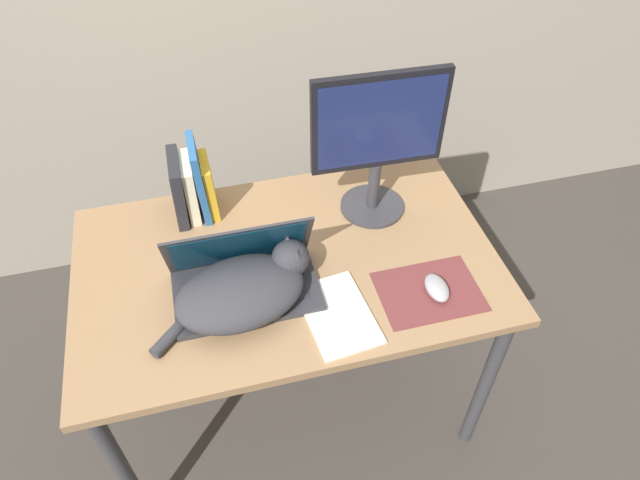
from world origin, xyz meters
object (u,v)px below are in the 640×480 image
at_px(book_row, 192,185).
at_px(external_monitor, 378,139).
at_px(laptop, 244,278).
at_px(notepad, 338,314).
at_px(computer_mouse, 437,288).
at_px(cat, 245,289).

bearing_deg(book_row, external_monitor, -12.66).
height_order(laptop, notepad, laptop).
distance_m(computer_mouse, book_row, 0.78).
xyz_separation_m(cat, book_row, (-0.09, 0.40, 0.05)).
height_order(laptop, cat, laptop).
bearing_deg(cat, computer_mouse, -10.12).
xyz_separation_m(laptop, external_monitor, (0.44, 0.23, 0.22)).
bearing_deg(computer_mouse, cat, 169.88).
xyz_separation_m(book_row, notepad, (0.32, -0.50, -0.10)).
distance_m(book_row, notepad, 0.60).
distance_m(laptop, cat, 0.06).
bearing_deg(computer_mouse, notepad, -178.36).
distance_m(external_monitor, computer_mouse, 0.45).
bearing_deg(computer_mouse, external_monitor, 99.42).
bearing_deg(cat, laptop, 84.35).
distance_m(external_monitor, notepad, 0.51).
bearing_deg(computer_mouse, book_row, 140.53).
height_order(external_monitor, book_row, external_monitor).
bearing_deg(notepad, cat, 156.40).
height_order(cat, notepad, cat).
bearing_deg(cat, book_row, 102.98).
xyz_separation_m(laptop, computer_mouse, (0.50, -0.14, -0.02)).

